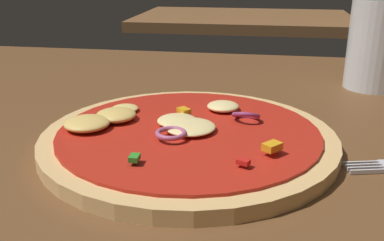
{
  "coord_description": "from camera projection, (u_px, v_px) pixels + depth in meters",
  "views": [
    {
      "loc": [
        0.04,
        -0.44,
        0.21
      ],
      "look_at": [
        -0.03,
        -0.01,
        0.05
      ],
      "focal_mm": 41.57,
      "sensor_mm": 36.0,
      "label": 1
    }
  ],
  "objects": [
    {
      "name": "dining_table",
      "position": [
        218.0,
        151.0,
        0.48
      ],
      "size": [
        1.17,
        0.89,
        0.03
      ],
      "color": "brown",
      "rests_on": "ground"
    },
    {
      "name": "pizza",
      "position": [
        186.0,
        137.0,
        0.45
      ],
      "size": [
        0.3,
        0.3,
        0.03
      ],
      "color": "tan",
      "rests_on": "dining_table"
    },
    {
      "name": "beer_glass",
      "position": [
        376.0,
        51.0,
        0.64
      ],
      "size": [
        0.08,
        0.08,
        0.13
      ],
      "color": "silver",
      "rests_on": "dining_table"
    },
    {
      "name": "background_table",
      "position": [
        244.0,
        20.0,
        1.5
      ],
      "size": [
        0.71,
        0.46,
        0.03
      ],
      "color": "brown",
      "rests_on": "ground"
    }
  ]
}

